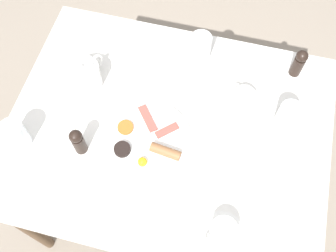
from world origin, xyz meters
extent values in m
plane|color=gray|center=(0.00, 0.00, 0.00)|extent=(8.00, 8.00, 0.00)
cube|color=silver|center=(0.00, 0.00, 0.73)|extent=(0.85, 1.07, 0.03)
cylinder|color=brown|center=(-0.37, -0.49, 0.36)|extent=(0.04, 0.04, 0.71)
cylinder|color=brown|center=(0.37, -0.49, 0.36)|extent=(0.04, 0.04, 0.71)
cylinder|color=brown|center=(-0.37, 0.49, 0.36)|extent=(0.04, 0.04, 0.71)
cylinder|color=white|center=(0.07, -0.06, 0.75)|extent=(0.31, 0.31, 0.01)
cylinder|color=white|center=(0.14, -0.05, 0.76)|extent=(0.06, 0.06, 0.00)
sphere|color=yellow|center=(0.14, -0.05, 0.77)|extent=(0.03, 0.03, 0.03)
cylinder|color=brown|center=(0.09, 0.02, 0.77)|extent=(0.04, 0.10, 0.03)
cube|color=#B74C42|center=(0.01, 0.00, 0.76)|extent=(0.07, 0.08, 0.01)
cube|color=#B74C42|center=(-0.01, -0.07, 0.76)|extent=(0.10, 0.09, 0.01)
cylinder|color=#D16023|center=(0.04, -0.14, 0.76)|extent=(0.05, 0.05, 0.01)
cylinder|color=black|center=(0.12, -0.12, 0.76)|extent=(0.05, 0.05, 0.02)
cylinder|color=white|center=(-0.10, -0.33, 0.79)|extent=(0.12, 0.12, 0.09)
cylinder|color=white|center=(-0.10, -0.33, 0.84)|extent=(0.09, 0.09, 0.01)
sphere|color=white|center=(-0.10, -0.33, 0.85)|extent=(0.02, 0.02, 0.02)
cone|color=white|center=(-0.03, -0.35, 0.80)|extent=(0.06, 0.04, 0.04)
torus|color=white|center=(-0.16, -0.30, 0.79)|extent=(0.07, 0.03, 0.07)
cylinder|color=white|center=(-0.16, 0.22, 0.75)|extent=(0.13, 0.13, 0.01)
cylinder|color=white|center=(-0.16, 0.22, 0.78)|extent=(0.08, 0.08, 0.05)
cylinder|color=tan|center=(-0.16, 0.22, 0.77)|extent=(0.07, 0.07, 0.04)
torus|color=white|center=(-0.19, 0.20, 0.78)|extent=(0.04, 0.03, 0.04)
cylinder|color=white|center=(0.30, 0.24, 0.75)|extent=(0.13, 0.13, 0.01)
cylinder|color=white|center=(0.30, 0.24, 0.78)|extent=(0.08, 0.08, 0.05)
cylinder|color=tan|center=(0.30, 0.24, 0.77)|extent=(0.07, 0.07, 0.04)
torus|color=white|center=(0.32, 0.21, 0.78)|extent=(0.03, 0.04, 0.04)
cylinder|color=white|center=(0.17, -0.46, 0.80)|extent=(0.07, 0.07, 0.11)
cylinder|color=white|center=(-0.31, 0.04, 0.80)|extent=(0.07, 0.07, 0.12)
cylinder|color=white|center=(-0.11, 0.37, 0.80)|extent=(0.07, 0.07, 0.11)
cylinder|color=black|center=(0.14, -0.26, 0.78)|extent=(0.04, 0.04, 0.08)
sphere|color=black|center=(0.14, -0.26, 0.84)|extent=(0.04, 0.04, 0.04)
cylinder|color=black|center=(-0.33, 0.38, 0.78)|extent=(0.04, 0.04, 0.08)
sphere|color=black|center=(-0.33, 0.38, 0.84)|extent=(0.04, 0.04, 0.04)
cube|color=white|center=(0.11, 0.39, 0.75)|extent=(0.16, 0.20, 0.01)
cube|color=silver|center=(0.28, -0.35, 0.74)|extent=(0.16, 0.09, 0.00)
cube|color=silver|center=(-0.24, -0.11, 0.74)|extent=(0.18, 0.10, 0.00)
cube|color=silver|center=(-0.31, -0.35, 0.74)|extent=(0.14, 0.09, 0.00)
camera|label=1|loc=(0.56, 0.14, 1.92)|focal=42.00mm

